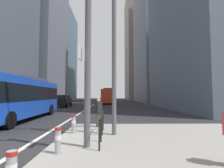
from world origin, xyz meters
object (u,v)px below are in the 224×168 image
(street_lamp_post, at_px, (114,23))
(pedestrian_waiting, at_px, (98,111))
(city_bus_blue_oncoming, at_px, (20,96))
(bollard_right, at_px, (58,139))
(car_receding_near, at_px, (112,97))
(bollard_back, at_px, (74,123))
(traffic_signal_gantry, at_px, (18,31))
(city_bus_red_receding, at_px, (108,95))
(car_oncoming_mid, at_px, (63,101))

(street_lamp_post, distance_m, pedestrian_waiting, 4.75)
(city_bus_blue_oncoming, height_order, bollard_right, city_bus_blue_oncoming)
(car_receding_near, bearing_deg, pedestrian_waiting, -91.55)
(car_receding_near, height_order, bollard_back, car_receding_near)
(street_lamp_post, distance_m, bollard_right, 5.59)
(street_lamp_post, relative_size, bollard_back, 9.57)
(car_receding_near, relative_size, pedestrian_waiting, 2.69)
(city_bus_blue_oncoming, xyz_separation_m, car_receding_near, (7.79, 53.30, -0.85))
(traffic_signal_gantry, xyz_separation_m, bollard_back, (1.56, 2.11, -3.55))
(city_bus_red_receding, relative_size, car_receding_near, 2.66)
(city_bus_blue_oncoming, relative_size, bollard_right, 14.07)
(city_bus_blue_oncoming, bearing_deg, bollard_back, -45.13)
(bollard_back, bearing_deg, city_bus_red_receding, 87.49)
(car_oncoming_mid, height_order, car_receding_near, same)
(bollard_back, xyz_separation_m, pedestrian_waiting, (1.05, 1.60, 0.39))
(car_receding_near, height_order, bollard_right, car_receding_near)
(traffic_signal_gantry, relative_size, street_lamp_post, 0.90)
(street_lamp_post, bearing_deg, traffic_signal_gantry, -152.37)
(car_receding_near, xyz_separation_m, street_lamp_post, (-0.71, -58.84, 4.29))
(traffic_signal_gantry, bearing_deg, bollard_back, 53.56)
(street_lamp_post, xyz_separation_m, bollard_back, (-1.88, 0.31, -4.67))
(car_receding_near, bearing_deg, traffic_signal_gantry, -93.91)
(street_lamp_post, bearing_deg, bollard_back, 170.55)
(city_bus_red_receding, xyz_separation_m, traffic_signal_gantry, (-2.92, -32.99, 2.33))
(city_bus_red_receding, xyz_separation_m, car_receding_near, (1.23, 27.64, -0.85))
(bollard_back, height_order, pedestrian_waiting, pedestrian_waiting)
(street_lamp_post, height_order, bollard_right, street_lamp_post)
(pedestrian_waiting, bearing_deg, traffic_signal_gantry, -125.10)
(street_lamp_post, relative_size, pedestrian_waiting, 5.10)
(city_bus_blue_oncoming, xyz_separation_m, city_bus_red_receding, (6.56, 25.65, 0.00))
(traffic_signal_gantry, relative_size, bollard_right, 9.34)
(bollard_right, bearing_deg, bollard_back, 92.24)
(car_oncoming_mid, relative_size, pedestrian_waiting, 2.83)
(street_lamp_post, height_order, bollard_back, street_lamp_post)
(car_receding_near, bearing_deg, city_bus_red_receding, -92.55)
(bollard_right, distance_m, pedestrian_waiting, 4.48)
(city_bus_blue_oncoming, bearing_deg, bollard_right, -56.40)
(street_lamp_post, bearing_deg, car_oncoming_mid, 110.86)
(city_bus_blue_oncoming, xyz_separation_m, pedestrian_waiting, (6.25, -3.63, -0.82))
(city_bus_red_receding, relative_size, street_lamp_post, 1.40)
(city_bus_blue_oncoming, height_order, bollard_back, city_bus_blue_oncoming)
(traffic_signal_gantry, bearing_deg, bollard_right, -21.32)
(city_bus_blue_oncoming, distance_m, traffic_signal_gantry, 8.52)
(pedestrian_waiting, bearing_deg, city_bus_blue_oncoming, 149.88)
(car_oncoming_mid, bearing_deg, bollard_right, -75.35)
(city_bus_red_receding, relative_size, pedestrian_waiting, 7.15)
(traffic_signal_gantry, xyz_separation_m, pedestrian_waiting, (2.61, 3.71, -3.15))
(city_bus_red_receding, height_order, pedestrian_waiting, city_bus_red_receding)
(bollard_right, relative_size, bollard_back, 0.93)
(city_bus_blue_oncoming, relative_size, car_receding_near, 2.58)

